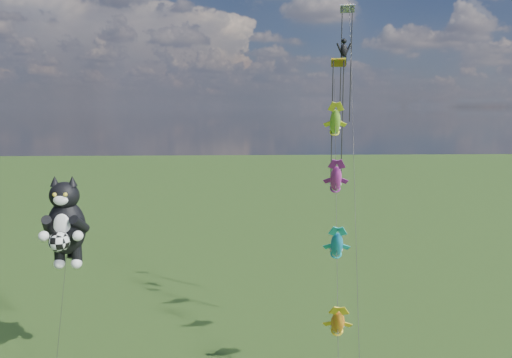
{
  "coord_description": "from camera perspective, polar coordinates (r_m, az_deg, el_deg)",
  "views": [
    {
      "loc": [
        9.86,
        -27.14,
        17.02
      ],
      "look_at": [
        11.46,
        8.63,
        11.84
      ],
      "focal_mm": 35.0,
      "sensor_mm": 36.0,
      "label": 1
    }
  ],
  "objects": [
    {
      "name": "fish_windsock_rig",
      "position": [
        31.06,
        9.16,
        -3.69
      ],
      "size": [
        2.81,
        15.78,
        19.04
      ],
      "rotation": [
        0.0,
        0.0,
        0.16
      ],
      "color": "brown",
      "rests_on": "ground"
    },
    {
      "name": "cat_kite_rig",
      "position": [
        35.05,
        -20.96,
        -4.6
      ],
      "size": [
        2.82,
        4.25,
        12.6
      ],
      "rotation": [
        0.0,
        0.0,
        -0.08
      ],
      "color": "brown",
      "rests_on": "ground"
    },
    {
      "name": "parafoil_rig",
      "position": [
        36.76,
        10.0,
        13.04
      ],
      "size": [
        3.27,
        17.43,
        27.18
      ],
      "rotation": [
        0.0,
        0.0,
        -0.06
      ],
      "color": "brown",
      "rests_on": "ground"
    }
  ]
}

